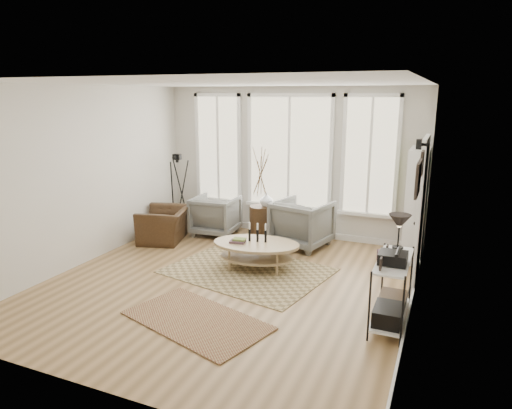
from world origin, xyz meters
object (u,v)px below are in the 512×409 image
at_px(coffee_table, 256,248).
at_px(accent_chair, 165,225).
at_px(armchair_left, 216,215).
at_px(armchair_right, 302,223).
at_px(low_shelf, 392,284).
at_px(bookcase, 416,204).
at_px(side_table, 260,195).

bearing_deg(coffee_table, accent_chair, 163.41).
distance_m(armchair_left, armchair_right, 1.82).
distance_m(coffee_table, armchair_right, 1.42).
distance_m(low_shelf, armchair_left, 4.42).
xyz_separation_m(low_shelf, armchair_left, (-3.70, 2.41, -0.12)).
distance_m(low_shelf, accent_chair, 4.71).
relative_size(armchair_left, accent_chair, 0.88).
bearing_deg(low_shelf, armchair_right, 128.39).
height_order(coffee_table, accent_chair, coffee_table).
bearing_deg(low_shelf, armchair_left, 146.96).
bearing_deg(accent_chair, bookcase, 84.99).
bearing_deg(bookcase, accent_chair, -169.01).
xyz_separation_m(armchair_left, accent_chair, (-0.70, -0.76, -0.07)).
relative_size(armchair_right, side_table, 0.54).
height_order(low_shelf, armchair_left, low_shelf).
height_order(low_shelf, side_table, side_table).
bearing_deg(coffee_table, armchair_right, 75.95).
bearing_deg(accent_chair, coffee_table, 57.40).
bearing_deg(armchair_left, low_shelf, 143.25).
distance_m(armchair_right, accent_chair, 2.63).
bearing_deg(side_table, armchair_left, -170.35).
height_order(low_shelf, coffee_table, low_shelf).
bearing_deg(accent_chair, side_table, 103.46).
bearing_deg(coffee_table, side_table, 109.99).
xyz_separation_m(side_table, accent_chair, (-1.61, -0.91, -0.53)).
relative_size(bookcase, coffee_table, 1.36).
relative_size(coffee_table, armchair_right, 1.58).
bearing_deg(bookcase, side_table, 179.17).
xyz_separation_m(low_shelf, coffee_table, (-2.23, 1.01, -0.17)).
distance_m(bookcase, side_table, 2.86).
xyz_separation_m(bookcase, coffee_table, (-2.29, -1.52, -0.61)).
height_order(low_shelf, accent_chair, low_shelf).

